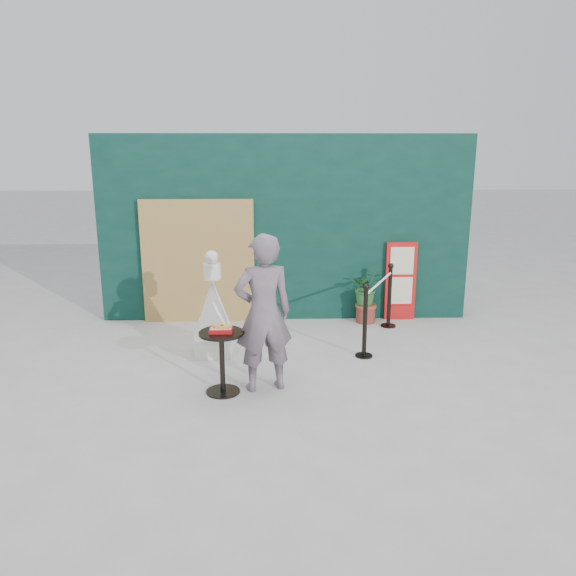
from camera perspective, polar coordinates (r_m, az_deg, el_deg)
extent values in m
plane|color=#ADAAA5|center=(6.59, 0.29, -11.09)|extent=(60.00, 60.00, 0.00)
cube|color=black|center=(9.19, -0.33, 6.05)|extent=(6.00, 0.30, 3.00)
cube|color=tan|center=(9.15, -9.11, 2.65)|extent=(1.80, 0.08, 2.00)
imported|color=slate|center=(6.50, -2.52, -2.59)|extent=(0.77, 0.61, 1.88)
cube|color=red|center=(9.41, 11.35, 0.68)|extent=(0.50, 0.06, 1.30)
cube|color=beige|center=(9.30, 11.50, 2.73)|extent=(0.38, 0.02, 0.45)
cube|color=beige|center=(9.41, 11.35, -0.25)|extent=(0.38, 0.02, 0.45)
cube|color=red|center=(9.50, 11.25, -2.30)|extent=(0.38, 0.02, 0.18)
cube|color=silver|center=(7.90, -7.47, -5.72)|extent=(0.49, 0.49, 0.27)
cone|color=silver|center=(7.74, -7.60, -1.99)|extent=(0.57, 0.57, 0.80)
cylinder|color=white|center=(7.61, -7.73, 1.69)|extent=(0.23, 0.23, 0.21)
sphere|color=silver|center=(7.57, -7.78, 3.14)|extent=(0.18, 0.18, 0.18)
cylinder|color=black|center=(6.77, -6.61, -10.39)|extent=(0.40, 0.40, 0.02)
cylinder|color=black|center=(6.63, -6.70, -7.64)|extent=(0.06, 0.06, 0.72)
cylinder|color=black|center=(6.50, -6.79, -4.57)|extent=(0.52, 0.52, 0.03)
cube|color=#A91212|center=(6.48, -6.80, -4.24)|extent=(0.26, 0.19, 0.05)
cube|color=red|center=(6.47, -6.81, -4.01)|extent=(0.24, 0.17, 0.00)
cube|color=gold|center=(6.48, -7.16, -3.85)|extent=(0.15, 0.14, 0.02)
cube|color=#E4AC53|center=(6.45, -6.39, -3.94)|extent=(0.13, 0.13, 0.02)
cone|color=yellow|center=(6.51, -6.61, -3.60)|extent=(0.06, 0.06, 0.06)
cylinder|color=brown|center=(9.28, 7.88, -2.70)|extent=(0.31, 0.31, 0.26)
cylinder|color=#975231|center=(9.24, 7.91, -1.81)|extent=(0.34, 0.34, 0.04)
imported|color=#285E29|center=(9.16, 7.98, 0.03)|extent=(0.51, 0.44, 0.57)
cylinder|color=black|center=(7.85, 7.71, -6.82)|extent=(0.24, 0.24, 0.02)
cylinder|color=black|center=(7.70, 7.82, -3.56)|extent=(0.06, 0.06, 0.96)
sphere|color=black|center=(7.56, 7.95, 0.12)|extent=(0.09, 0.09, 0.09)
cylinder|color=black|center=(9.17, 10.14, -3.78)|extent=(0.24, 0.24, 0.02)
cylinder|color=black|center=(9.03, 10.27, -0.95)|extent=(0.06, 0.06, 0.96)
sphere|color=black|center=(8.91, 10.42, 2.21)|extent=(0.09, 0.09, 0.09)
cylinder|color=white|center=(8.26, 9.26, 0.51)|extent=(0.63, 1.31, 0.03)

